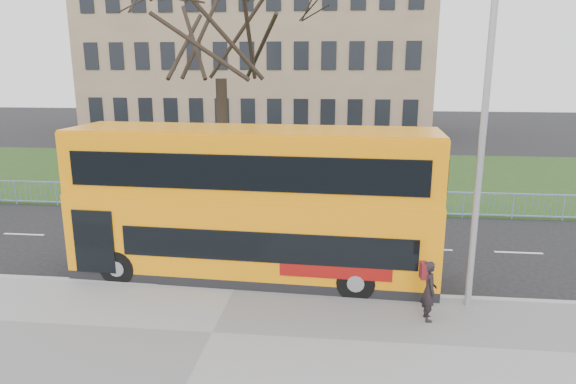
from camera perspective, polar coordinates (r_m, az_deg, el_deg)
The scene contains 9 objects.
ground at distance 16.28m, azimuth -4.75°, elevation -8.60°, with size 120.00×120.00×0.00m, color black.
kerb at distance 14.86m, azimuth -5.90°, elevation -10.60°, with size 80.00×0.20×0.14m, color gray.
grass_verge at distance 29.86m, azimuth 0.43°, elevation 1.93°, with size 80.00×15.40×0.08m, color #1B3714.
guard_railing at distance 22.30m, azimuth -1.58°, elevation -0.85°, with size 40.00×0.12×1.10m, color #7C9BDD, non-canonical shape.
bare_tree at distance 25.47m, azimuth -7.53°, elevation 14.77°, with size 9.22×9.22×13.17m, color black, non-canonical shape.
civic_building at distance 50.40m, azimuth -2.94°, elevation 14.73°, with size 30.00×15.00×14.00m, color #856B54.
yellow_bus at distance 14.98m, azimuth -3.94°, elevation -1.00°, with size 10.66×2.98×4.43m.
pedestrian at distance 13.17m, azimuth 15.41°, elevation -10.52°, with size 0.55×0.36×1.52m, color black.
street_lamp at distance 13.24m, azimuth 20.44°, elevation 6.37°, with size 1.76×0.42×8.32m.
Camera 1 is at (2.96, -14.76, 6.20)m, focal length 32.00 mm.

